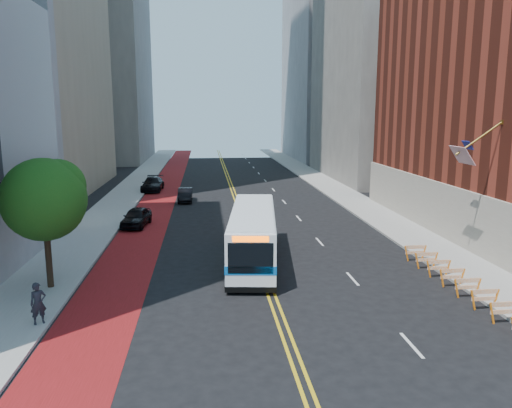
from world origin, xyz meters
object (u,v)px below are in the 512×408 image
at_px(transit_bus, 253,234).
at_px(car_c, 153,184).
at_px(street_tree, 45,196).
at_px(car_a, 136,217).
at_px(car_b, 185,195).
at_px(pedestrian, 38,303).

xyz_separation_m(transit_bus, car_c, (-8.95, 28.78, -0.91)).
height_order(street_tree, car_c, street_tree).
bearing_deg(car_c, car_a, -85.99).
relative_size(transit_bus, car_c, 2.22).
bearing_deg(transit_bus, car_c, 113.95).
distance_m(street_tree, car_a, 15.06).
distance_m(car_b, car_c, 8.51).
xyz_separation_m(car_a, car_c, (-0.53, 18.41, 0.04)).
distance_m(street_tree, car_b, 26.22).
xyz_separation_m(car_a, car_b, (3.50, 10.91, -0.07)).
relative_size(street_tree, transit_bus, 0.55).
bearing_deg(transit_bus, pedestrian, -132.68).
distance_m(transit_bus, pedestrian, 13.26).
bearing_deg(pedestrian, transit_bus, 8.95).
height_order(street_tree, car_b, street_tree).
bearing_deg(street_tree, transit_bus, 19.66).
height_order(street_tree, transit_bus, street_tree).
xyz_separation_m(car_c, pedestrian, (-1.10, -37.41, 0.27)).
relative_size(car_a, pedestrian, 2.43).
xyz_separation_m(car_b, car_c, (-4.03, 7.50, 0.11)).
bearing_deg(car_b, street_tree, -103.97).
bearing_deg(pedestrian, car_c, 56.63).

